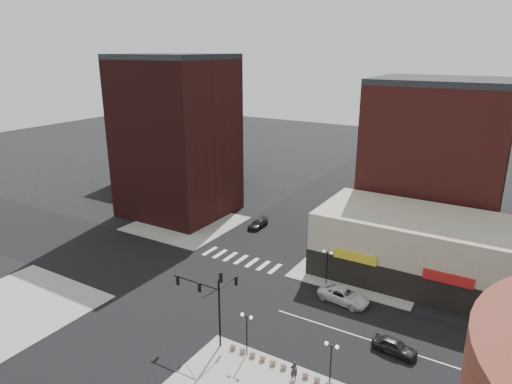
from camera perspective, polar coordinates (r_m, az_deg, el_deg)
The scene contains 19 objects.
ground at distance 54.79m, azimuth -6.55°, elevation -11.66°, with size 240.00×240.00×0.00m, color black.
road_ew at distance 54.78m, azimuth -6.56°, elevation -11.65°, with size 200.00×14.00×0.02m, color black.
road_ns at distance 54.78m, azimuth -6.56°, elevation -11.65°, with size 14.00×200.00×0.02m, color black.
sidewalk_nw at distance 73.27m, azimuth -8.71°, elevation -3.91°, with size 15.00×15.00×0.12m, color gray.
sidewalk_ne at distance 60.37m, azimuth 13.36°, elevation -9.07°, with size 15.00×15.00×0.12m, color gray.
sidewalk_sw at distance 56.51m, azimuth -28.18°, elevation -12.79°, with size 15.00×15.00×0.12m, color gray.
building_nw at distance 75.58m, azimuth -9.86°, elevation 6.53°, with size 16.00×15.00×25.00m, color #361311.
building_nw_low at distance 96.70m, azimuth -9.56°, elevation 5.01°, with size 20.00×18.00×12.00m, color #361311.
building_ne_midrise at distance 69.64m, azimuth 21.40°, elevation 3.37°, with size 18.00×15.00×22.00m, color maroon.
building_ne_row at distance 58.13m, azimuth 19.87°, elevation -7.23°, with size 24.20×12.20×8.00m.
traffic_signal at distance 43.10m, azimuth -5.41°, elevation -12.73°, with size 5.59×3.09×7.77m.
street_lamp_se_a at distance 42.05m, azimuth -1.18°, elevation -16.19°, with size 1.22×0.32×4.16m.
street_lamp_se_b at distance 39.14m, azimuth 9.39°, elevation -19.35°, with size 1.22×0.32×4.16m.
street_lamp_ne at distance 54.14m, azimuth 8.89°, elevation -8.21°, with size 1.22×0.32×4.16m.
bollard_row at distance 42.44m, azimuth 2.79°, elevation -20.67°, with size 10.00×0.55×0.55m.
white_suv at distance 52.05m, azimuth 10.93°, elevation -12.58°, with size 2.60×5.63×1.57m, color silver.
dark_sedan_east at distance 45.63m, azimuth 16.93°, elevation -17.96°, with size 1.65×4.09×1.40m, color black.
dark_sedan_north at distance 70.76m, azimuth 0.25°, elevation -4.01°, with size 1.73×4.25×1.23m, color black.
pedestrian at distance 40.98m, azimuth 4.75°, elevation -21.30°, with size 0.62×0.41×1.71m, color #28252A.
Camera 1 is at (29.74, -37.50, 26.66)m, focal length 32.00 mm.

